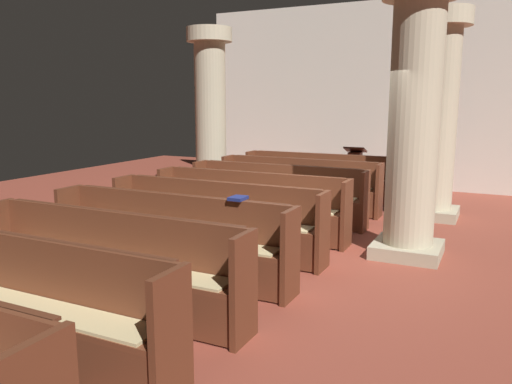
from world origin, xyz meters
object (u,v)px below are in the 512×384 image
Objects in this scene: pillar_aisle_side at (437,112)px; pew_row_0 at (317,176)px; pillar_aisle_rear at (414,116)px; hymn_book at (238,198)px; pew_row_6 at (106,260)px; lectern at (354,173)px; pew_row_3 at (250,203)px; pew_row_5 at (169,235)px; kneeler_box_blue at (395,204)px; pew_row_4 at (215,217)px; pew_row_1 at (299,183)px; pew_row_2 at (277,192)px; pillar_far_side at (211,110)px; pew_row_7 at (14,297)px.

pew_row_0 is at bearing 165.80° from pillar_aisle_side.
pillar_aisle_rear reaches higher than hymn_book.
pew_row_6 is at bearing -90.00° from pew_row_0.
pew_row_3 is at bearing -96.14° from lectern.
kneeler_box_blue is at bearing 70.85° from pew_row_5.
pew_row_4 is at bearing -90.00° from pew_row_0.
lectern is at bearing 85.84° from pew_row_5.
pew_row_1 and pew_row_5 have the same top height.
pew_row_2 is 3.26m from pillar_far_side.
pew_row_5 is at bearing -94.16° from lectern.
pew_row_2 is 2.97× the size of lectern.
pillar_far_side is at bearing -179.53° from kneeler_box_blue.
pew_row_6 is at bearing -90.00° from pew_row_4.
pillar_aisle_rear is (2.44, 3.24, 1.39)m from pew_row_6.
pew_row_2 is 1.00× the size of pew_row_4.
pillar_far_side is at bearing 121.55° from pew_row_4.
pew_row_2 is 3.19m from hymn_book.
pew_row_5 is 2.97× the size of lectern.
pillar_aisle_side reaches higher than pew_row_0.
pillar_far_side is 3.63m from lectern.
pew_row_2 is 5.38m from pew_row_7.
pew_row_2 is at bearing 90.00° from pew_row_5.
pew_row_6 is 1.59m from hymn_book.
pew_row_0 is 4.31m from pew_row_4.
pew_row_1 is 2.39m from lectern.
hymn_book is (0.84, -4.12, 0.49)m from pew_row_1.
pew_row_0 and pew_row_6 have the same top height.
pew_row_5 is 1.00× the size of pew_row_6.
pew_row_6 is 0.87× the size of pillar_far_side.
pew_row_1 is 14.64× the size of hymn_book.
pew_row_3 is 4.31m from pew_row_7.
pew_row_5 is at bearing -138.45° from pillar_aisle_rear.
pew_row_2 is at bearing -90.00° from pew_row_0.
pew_row_3 is at bearing 90.00° from pew_row_4.
pillar_aisle_rear reaches higher than kneeler_box_blue.
lectern is at bearing 69.07° from pew_row_0.
pew_row_2 is at bearing -147.81° from pillar_aisle_side.
pillar_aisle_rear reaches higher than pew_row_2.
pillar_far_side is (-2.39, 3.89, 1.39)m from pew_row_4.
pew_row_0 is 5.28m from hymn_book.
pew_row_1 is 3.23m from pew_row_4.
pillar_far_side reaches higher than pew_row_3.
pillar_aisle_side is at bearing 56.52° from pew_row_4.
pew_row_7 is 14.64× the size of hymn_book.
pillar_far_side is at bearing 130.32° from pew_row_3.
pillar_aisle_rear is (2.44, 4.32, 1.39)m from pew_row_7.
pew_row_4 is 9.60× the size of kneeler_box_blue.
pillar_aisle_side is at bearing -2.41° from pillar_far_side.
hymn_book is at bearing -46.64° from pew_row_4.
pew_row_7 is at bearing -90.00° from pew_row_3.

